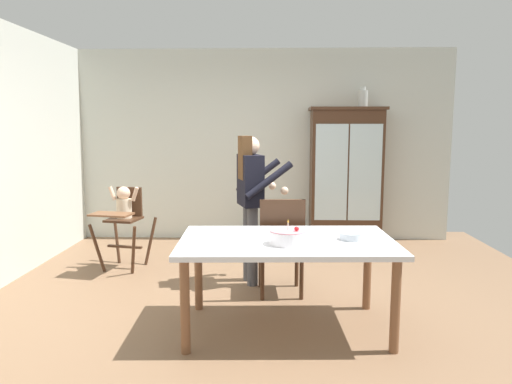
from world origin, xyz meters
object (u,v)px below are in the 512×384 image
(birthday_cake, at_px, (288,237))
(high_chair_with_toddler, at_px, (124,212))
(ceramic_vase, at_px, (363,98))
(dining_table, at_px, (287,249))
(dining_chair_far_side, at_px, (281,240))
(serving_bowl, at_px, (351,236))
(adult_person, at_px, (251,191))
(china_cabinet, at_px, (346,176))

(birthday_cake, bearing_deg, high_chair_with_toddler, 136.14)
(ceramic_vase, relative_size, dining_table, 0.16)
(birthday_cake, bearing_deg, dining_chair_far_side, 91.95)
(serving_bowl, bearing_deg, ceramic_vase, 78.11)
(dining_table, bearing_deg, ceramic_vase, 68.84)
(ceramic_vase, distance_m, adult_person, 2.48)
(dining_table, bearing_deg, dining_chair_far_side, 92.01)
(china_cabinet, bearing_deg, adult_person, -125.45)
(china_cabinet, xyz_separation_m, dining_table, (-0.90, -2.85, -0.29))
(high_chair_with_toddler, distance_m, dining_table, 2.41)
(china_cabinet, height_order, ceramic_vase, ceramic_vase)
(china_cabinet, height_order, dining_table, china_cabinet)
(adult_person, xyz_separation_m, birthday_cake, (0.33, -1.27, -0.17))
(high_chair_with_toddler, relative_size, dining_chair_far_side, 0.99)
(ceramic_vase, bearing_deg, china_cabinet, -178.98)
(dining_table, bearing_deg, china_cabinet, 72.48)
(dining_table, xyz_separation_m, dining_chair_far_side, (-0.03, 0.72, -0.10))
(adult_person, bearing_deg, dining_table, 178.95)
(china_cabinet, bearing_deg, dining_chair_far_side, -113.50)
(china_cabinet, height_order, high_chair_with_toddler, china_cabinet)
(dining_chair_far_side, bearing_deg, birthday_cake, 87.91)
(ceramic_vase, bearing_deg, adult_person, -129.66)
(adult_person, distance_m, dining_chair_far_side, 0.65)
(ceramic_vase, relative_size, adult_person, 0.18)
(ceramic_vase, bearing_deg, birthday_cake, -110.11)
(birthday_cake, bearing_deg, adult_person, 104.72)
(adult_person, xyz_separation_m, dining_table, (0.33, -1.12, -0.31))
(dining_table, height_order, birthday_cake, birthday_cake)
(dining_table, bearing_deg, serving_bowl, 0.66)
(ceramic_vase, xyz_separation_m, high_chair_with_toddler, (-2.91, -1.27, -1.35))
(china_cabinet, bearing_deg, ceramic_vase, 1.02)
(adult_person, xyz_separation_m, dining_chair_far_side, (0.31, -0.40, -0.41))
(ceramic_vase, xyz_separation_m, dining_table, (-1.11, -2.86, -1.34))
(dining_chair_far_side, bearing_deg, adult_person, -56.74)
(ceramic_vase, bearing_deg, dining_table, -111.16)
(adult_person, height_order, dining_table, adult_person)
(high_chair_with_toddler, xyz_separation_m, dining_table, (1.81, -1.59, 0.00))
(birthday_cake, distance_m, dining_chair_far_side, 0.91)
(ceramic_vase, height_order, high_chair_with_toddler, ceramic_vase)
(dining_table, relative_size, serving_bowl, 9.57)
(adult_person, height_order, dining_chair_far_side, adult_person)
(ceramic_vase, xyz_separation_m, birthday_cake, (-1.10, -3.01, -1.21))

